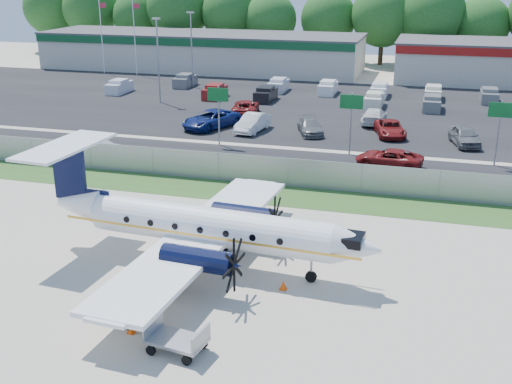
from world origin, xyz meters
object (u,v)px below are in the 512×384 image
(aircraft, at_px, (203,225))
(baggage_cart_near, at_px, (129,313))
(baggage_cart_far, at_px, (177,339))
(pushback_tug, at_px, (211,237))

(aircraft, xyz_separation_m, baggage_cart_near, (-1.18, -6.09, -1.73))
(aircraft, height_order, baggage_cart_far, aircraft)
(pushback_tug, xyz_separation_m, baggage_cart_far, (2.01, -9.65, -0.04))
(baggage_cart_far, bearing_deg, pushback_tug, 101.79)
(baggage_cart_near, distance_m, baggage_cart_far, 3.21)
(aircraft, bearing_deg, baggage_cart_near, -100.99)
(pushback_tug, height_order, baggage_cart_near, pushback_tug)
(pushback_tug, height_order, baggage_cart_far, pushback_tug)
(aircraft, height_order, pushback_tug, aircraft)
(aircraft, relative_size, baggage_cart_far, 7.26)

